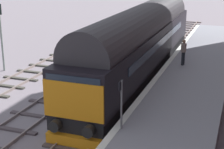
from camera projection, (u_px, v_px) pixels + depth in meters
ground_plane at (107, 112)px, 18.61m from camera, size 140.00×140.00×0.00m
track_main at (107, 111)px, 18.59m from camera, size 2.50×60.00×0.15m
track_adjacent_west at (50, 103)px, 19.65m from camera, size 2.50×60.00×0.15m
station_platform at (178, 113)px, 17.29m from camera, size 4.00×44.00×1.01m
diesel_locomotive at (141, 40)px, 23.37m from camera, size 2.74×20.31×4.68m
signal_post_far at (1, 30)px, 24.64m from camera, size 0.44×0.22×4.63m
platform_number_sign at (121, 97)px, 14.15m from camera, size 0.10×0.44×2.00m
waiting_passenger at (184, 50)px, 22.97m from camera, size 0.43×0.49×1.64m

